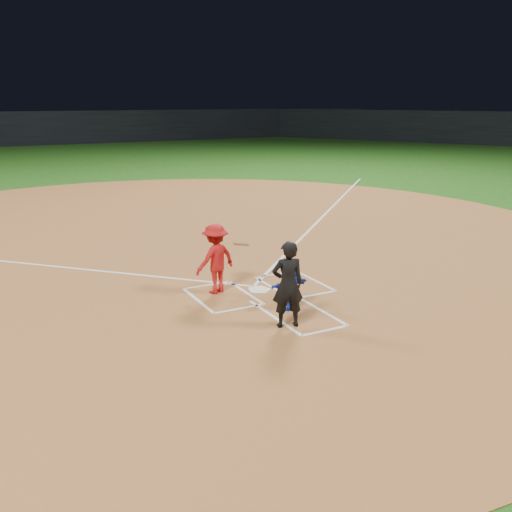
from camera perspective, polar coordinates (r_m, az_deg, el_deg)
name	(u,v)px	position (r m, az deg, el deg)	size (l,w,h in m)	color
ground	(259,290)	(13.74, 0.34, -3.46)	(120.00, 120.00, 0.00)	#194B12
home_plate_dirt	(174,238)	(19.04, -8.16, 1.82)	(28.00, 28.00, 0.01)	brown
stadium_wall_far	(23,129)	(59.85, -22.23, 11.72)	(80.00, 1.20, 3.20)	black
home_plate	(259,290)	(13.73, 0.34, -3.39)	(0.60, 0.60, 0.02)	white
catcher	(292,287)	(12.39, 3.58, -3.08)	(0.95, 0.30, 1.02)	#162EB6
umpire	(288,284)	(11.35, 3.18, -2.85)	(0.65, 0.43, 1.78)	black
chalk_markings	(182,242)	(18.38, -7.41, 1.39)	(28.35, 17.32, 0.01)	white
batter_at_plate	(216,259)	(13.38, -4.07, -0.26)	(1.54, 0.89, 1.65)	#AF1315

